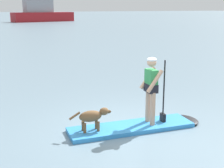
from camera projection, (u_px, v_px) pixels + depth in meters
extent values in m
plane|color=slate|center=(131.00, 129.00, 7.48)|extent=(400.00, 400.00, 0.00)
cube|color=#338CD8|center=(131.00, 127.00, 7.47)|extent=(3.10, 1.21, 0.10)
ellipsoid|color=black|center=(186.00, 120.00, 7.96)|extent=(0.66, 0.83, 0.10)
cylinder|color=tan|center=(148.00, 106.00, 7.64)|extent=(0.12, 0.12, 0.80)
cylinder|color=tan|center=(153.00, 109.00, 7.40)|extent=(0.12, 0.12, 0.80)
cube|color=black|center=(151.00, 88.00, 7.41)|extent=(0.27, 0.39, 0.20)
cube|color=#338C4C|center=(151.00, 80.00, 7.36)|extent=(0.25, 0.36, 0.53)
sphere|color=tan|center=(152.00, 62.00, 7.26)|extent=(0.22, 0.22, 0.22)
ellipsoid|color=white|center=(152.00, 60.00, 7.24)|extent=(0.23, 0.23, 0.11)
cylinder|color=tan|center=(148.00, 78.00, 7.53)|extent=(0.43, 0.15, 0.54)
cylinder|color=tan|center=(155.00, 81.00, 7.18)|extent=(0.43, 0.15, 0.54)
cylinder|color=black|center=(164.00, 91.00, 7.55)|extent=(0.04, 0.04, 1.53)
cube|color=black|center=(163.00, 117.00, 7.71)|extent=(0.10, 0.19, 0.20)
ellipsoid|color=brown|center=(90.00, 116.00, 7.05)|extent=(0.55, 0.29, 0.26)
ellipsoid|color=brown|center=(104.00, 111.00, 7.14)|extent=(0.24, 0.19, 0.18)
ellipsoid|color=#503923|center=(109.00, 112.00, 7.18)|extent=(0.13, 0.10, 0.08)
cylinder|color=brown|center=(75.00, 116.00, 6.92)|extent=(0.27, 0.09, 0.18)
cylinder|color=brown|center=(96.00, 124.00, 7.23)|extent=(0.07, 0.07, 0.22)
cylinder|color=brown|center=(98.00, 126.00, 7.09)|extent=(0.07, 0.07, 0.22)
cylinder|color=brown|center=(83.00, 126.00, 7.13)|extent=(0.07, 0.07, 0.22)
cylinder|color=brown|center=(85.00, 128.00, 6.99)|extent=(0.07, 0.07, 0.22)
cube|color=maroon|center=(43.00, 17.00, 63.57)|extent=(12.92, 5.05, 1.85)
cube|color=gray|center=(38.00, 6.00, 62.63)|extent=(5.96, 3.17, 2.49)
cylinder|color=silver|center=(38.00, 6.00, 62.64)|extent=(4.37, 0.86, 0.14)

